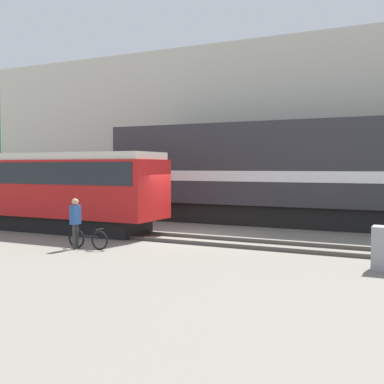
{
  "coord_description": "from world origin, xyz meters",
  "views": [
    {
      "loc": [
        8.89,
        -16.97,
        2.82
      ],
      "look_at": [
        0.39,
        0.17,
        1.8
      ],
      "focal_mm": 45.0,
      "sensor_mm": 36.0,
      "label": 1
    }
  ],
  "objects_px": {
    "streetcar": "(37,186)",
    "bicycle": "(88,239)",
    "person": "(75,218)",
    "freight_locomotive": "(321,172)"
  },
  "relations": [
    {
      "from": "streetcar",
      "to": "bicycle",
      "type": "bearing_deg",
      "value": -30.65
    },
    {
      "from": "bicycle",
      "to": "person",
      "type": "height_order",
      "value": "person"
    },
    {
      "from": "person",
      "to": "streetcar",
      "type": "bearing_deg",
      "value": 146.04
    },
    {
      "from": "person",
      "to": "bicycle",
      "type": "bearing_deg",
      "value": 22.6
    },
    {
      "from": "freight_locomotive",
      "to": "streetcar",
      "type": "distance_m",
      "value": 12.93
    },
    {
      "from": "streetcar",
      "to": "bicycle",
      "type": "xyz_separation_m",
      "value": [
        5.3,
        -3.14,
        -1.61
      ]
    },
    {
      "from": "person",
      "to": "freight_locomotive",
      "type": "bearing_deg",
      "value": 57.14
    },
    {
      "from": "freight_locomotive",
      "to": "streetcar",
      "type": "xyz_separation_m",
      "value": [
        -11.2,
        -6.43,
        -0.62
      ]
    },
    {
      "from": "bicycle",
      "to": "freight_locomotive",
      "type": "bearing_deg",
      "value": 58.37
    },
    {
      "from": "freight_locomotive",
      "to": "person",
      "type": "xyz_separation_m",
      "value": [
        -6.29,
        -9.74,
        -1.51
      ]
    }
  ]
}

